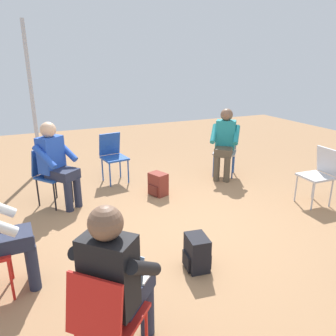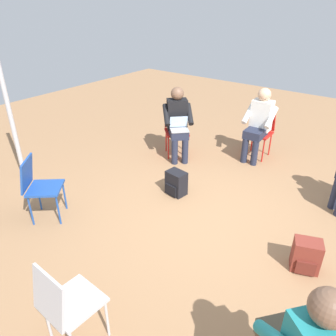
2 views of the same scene
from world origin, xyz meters
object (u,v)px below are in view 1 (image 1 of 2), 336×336
chair_west (113,154)px  backpack_by_empty_chair (197,254)px  chair_northwest (225,148)px  person_in_blue (56,160)px  chair_north (320,172)px  person_with_laptop (117,275)px  person_in_teal (225,140)px  backpack_near_laptop_user (158,185)px  chair_southeast (105,317)px  chair_southwest (49,172)px

chair_west → backpack_by_empty_chair: bearing=83.6°
chair_northwest → person_in_blue: bearing=43.6°
chair_north → chair_west: same height
chair_northwest → person_with_laptop: 4.28m
chair_north → chair_northwest: 1.78m
person_with_laptop → person_in_teal: bearing=91.9°
person_in_teal → backpack_near_laptop_user: (0.31, -1.43, -0.54)m
chair_north → backpack_by_empty_chair: size_ratio=2.36×
chair_north → backpack_by_empty_chair: 2.54m
chair_southeast → person_in_teal: size_ratio=0.69×
chair_north → person_in_teal: (-1.58, -0.62, 0.20)m
chair_west → person_in_teal: size_ratio=0.69×
chair_southeast → backpack_by_empty_chair: 1.45m
backpack_near_laptop_user → chair_north: bearing=58.2°
chair_southeast → person_in_teal: person_in_teal is taller
backpack_by_empty_chair → chair_north: bearing=106.0°
person_in_blue → person_in_teal: bearing=144.0°
chair_southeast → person_in_teal: bearing=91.8°
chair_west → backpack_near_laptop_user: chair_west is taller
chair_north → person_in_teal: bearing=24.2°
chair_north → chair_southeast: size_ratio=1.00×
chair_northwest → person_in_teal: person_in_teal is taller
chair_west → person_in_blue: (0.69, -1.00, 0.20)m
person_in_blue → backpack_near_laptop_user: 1.59m
person_with_laptop → backpack_near_laptop_user: (-2.68, 1.39, -0.53)m
chair_north → backpack_by_empty_chair: bearing=108.8°
chair_southwest → person_with_laptop: (3.03, 0.19, 0.20)m
chair_north → person_with_laptop: bearing=115.1°
chair_northwest → person_in_blue: person_in_blue is taller
chair_west → backpack_near_laptop_user: 1.08m
chair_north → backpack_by_empty_chair: chair_north is taller
person_with_laptop → person_in_blue: size_ratio=1.00×
backpack_near_laptop_user → backpack_by_empty_chair: same height
chair_north → backpack_near_laptop_user: chair_north is taller
chair_west → person_in_blue: bearing=26.3°
person_with_laptop → chair_north: bearing=67.5°
chair_north → person_in_blue: person_in_blue is taller
chair_north → chair_southwest: 3.97m
person_with_laptop → backpack_by_empty_chair: bearing=80.4°
backpack_by_empty_chair → backpack_near_laptop_user: bearing=169.2°
chair_north → chair_northwest: (-1.71, -0.51, 0.00)m
person_in_teal → backpack_by_empty_chair: bearing=91.0°
person_in_blue → backpack_by_empty_chair: person_in_blue is taller
chair_west → person_in_teal: bearing=154.1°
chair_southeast → person_in_blue: size_ratio=0.69×
chair_southeast → chair_west: bearing=119.7°
chair_west → chair_southwest: size_ratio=1.00×
chair_southwest → person_in_teal: (0.04, 3.01, 0.20)m
chair_west → person_in_blue: person_in_blue is taller
chair_west → person_in_teal: 2.01m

